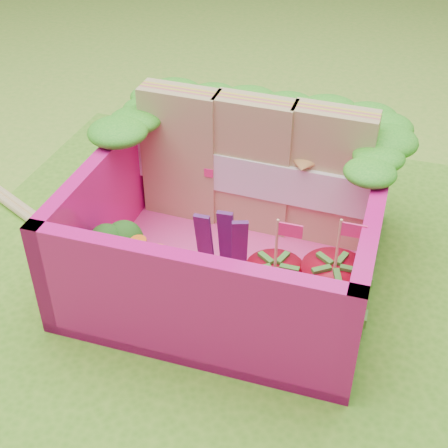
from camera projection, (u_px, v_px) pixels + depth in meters
name	position (u px, v px, depth m)	size (l,w,h in m)	color
ground	(216.00, 266.00, 3.06)	(14.00, 14.00, 0.00)	#71B633
placemat	(216.00, 264.00, 3.05)	(2.60, 2.60, 0.03)	#58A324
bento_floor	(233.00, 263.00, 3.00)	(1.30, 1.30, 0.05)	#FF41A0
bento_box	(234.00, 221.00, 2.85)	(1.30, 1.30, 0.55)	#E21380
lettuce_ruffle	(261.00, 114.00, 3.00)	(1.43, 0.77, 0.11)	#20971B
sandwich_stack	(254.00, 166.00, 3.03)	(1.25, 0.22, 0.69)	tan
broccoli	(111.00, 252.00, 2.73)	(0.32, 0.32, 0.26)	#79AC53
carrot_sticks	(150.00, 268.00, 2.72)	(0.15, 0.09, 0.29)	orange
purple_wedges	(224.00, 246.00, 2.76)	(0.23, 0.08, 0.38)	#481854
strawberry_left	(274.00, 288.00, 2.62)	(0.25, 0.25, 0.49)	red
strawberry_right	(332.00, 292.00, 2.58)	(0.27, 0.27, 0.51)	red
snap_peas	(333.00, 297.00, 2.73)	(0.32, 0.33, 0.05)	#5DAE36
chopsticks	(40.00, 223.00, 3.27)	(2.08, 1.04, 0.04)	#DEBC7A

